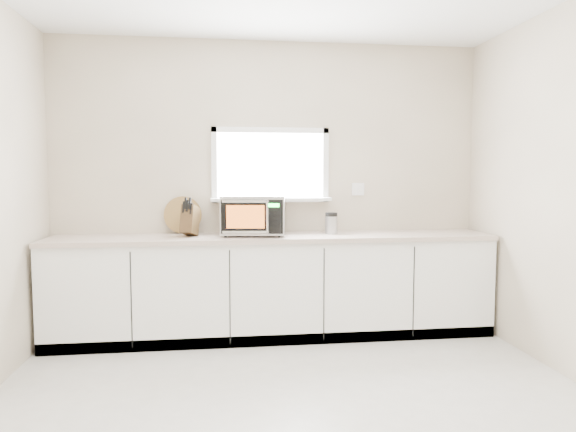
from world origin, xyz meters
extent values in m
plane|color=beige|center=(0.00, 0.00, 0.00)|extent=(4.00, 4.00, 0.00)
cube|color=beige|center=(0.00, 2.00, 1.35)|extent=(4.00, 0.02, 2.70)
cube|color=white|center=(0.00, 1.99, 1.55)|extent=(1.00, 0.02, 0.60)
cube|color=white|center=(0.00, 1.92, 1.23)|extent=(1.12, 0.16, 0.03)
cube|color=white|center=(0.00, 1.97, 1.88)|extent=(1.10, 0.04, 0.05)
cube|color=white|center=(0.00, 1.97, 1.23)|extent=(1.10, 0.04, 0.05)
cube|color=white|center=(-0.53, 1.97, 1.55)|extent=(0.05, 0.04, 0.70)
cube|color=white|center=(0.53, 1.97, 1.55)|extent=(0.05, 0.04, 0.70)
cube|color=white|center=(0.85, 1.99, 1.32)|extent=(0.12, 0.01, 0.12)
cube|color=white|center=(0.00, 1.70, 0.44)|extent=(3.92, 0.60, 0.88)
cube|color=beige|center=(0.00, 1.69, 0.90)|extent=(3.92, 0.64, 0.04)
cylinder|color=black|center=(-0.43, 1.59, 0.93)|extent=(0.03, 0.03, 0.02)
cylinder|color=black|center=(-0.38, 1.92, 0.93)|extent=(0.03, 0.03, 0.02)
cylinder|color=black|center=(0.03, 1.53, 0.93)|extent=(0.03, 0.03, 0.02)
cylinder|color=black|center=(0.07, 1.86, 0.93)|extent=(0.03, 0.03, 0.02)
cube|color=#AFB1B6|center=(-0.18, 1.72, 1.10)|extent=(0.60, 0.49, 0.33)
cube|color=black|center=(-0.21, 1.51, 1.10)|extent=(0.53, 0.08, 0.29)
cube|color=orange|center=(-0.26, 1.51, 1.10)|extent=(0.32, 0.05, 0.20)
cylinder|color=silver|center=(-0.08, 1.47, 1.10)|extent=(0.02, 0.02, 0.26)
cube|color=black|center=(-0.02, 1.48, 1.10)|extent=(0.13, 0.02, 0.28)
cube|color=#19FF33|center=(-0.02, 1.48, 1.20)|extent=(0.09, 0.02, 0.03)
cube|color=silver|center=(-0.18, 1.72, 1.27)|extent=(0.60, 0.49, 0.01)
cube|color=#4B361B|center=(-0.74, 1.71, 1.06)|extent=(0.18, 0.26, 0.29)
cube|color=black|center=(-0.79, 1.66, 1.18)|extent=(0.03, 0.05, 0.10)
cube|color=black|center=(-0.75, 1.65, 1.19)|extent=(0.03, 0.05, 0.10)
cube|color=black|center=(-0.72, 1.64, 1.17)|extent=(0.03, 0.05, 0.10)
cube|color=black|center=(-0.77, 1.66, 1.21)|extent=(0.03, 0.05, 0.10)
cube|color=black|center=(-0.73, 1.65, 1.21)|extent=(0.03, 0.05, 0.10)
cylinder|color=olive|center=(-0.82, 1.94, 1.09)|extent=(0.34, 0.08, 0.34)
cylinder|color=#AFB1B6|center=(0.54, 1.75, 1.00)|extent=(0.14, 0.14, 0.16)
cylinder|color=black|center=(0.54, 1.75, 1.10)|extent=(0.13, 0.13, 0.04)
camera|label=1|loc=(-0.46, -2.84, 1.45)|focal=32.00mm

